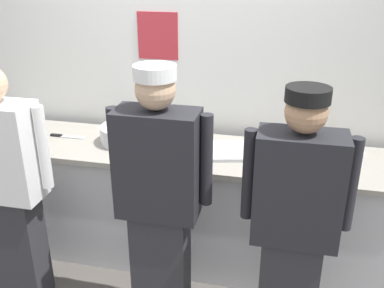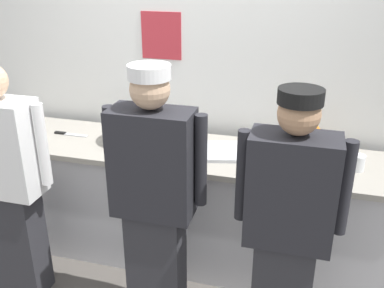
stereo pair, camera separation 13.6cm
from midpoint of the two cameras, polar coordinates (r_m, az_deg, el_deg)
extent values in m
plane|color=#514C47|center=(3.35, -1.86, -17.35)|extent=(9.00, 9.00, 0.00)
cube|color=white|center=(3.44, 1.98, 10.03)|extent=(4.91, 0.10, 2.80)
cube|color=#B72D38|center=(3.42, -2.81, 13.76)|extent=(0.31, 0.01, 0.35)
cube|color=silver|center=(3.38, -0.14, -7.97)|extent=(3.07, 0.62, 0.86)
cube|color=gray|center=(3.17, -0.14, -0.99)|extent=(3.13, 0.68, 0.04)
cube|color=#2D2D33|center=(3.26, -20.25, -11.75)|extent=(0.32, 0.20, 0.78)
cube|color=white|center=(2.94, -22.11, -0.45)|extent=(0.45, 0.24, 0.62)
cylinder|color=white|center=(2.81, -17.45, -0.14)|extent=(0.07, 0.07, 0.52)
cube|color=#2D2D33|center=(2.85, -3.16, -15.54)|extent=(0.33, 0.20, 0.80)
cube|color=#232328|center=(2.47, -3.52, -2.53)|extent=(0.46, 0.24, 0.63)
cylinder|color=#232328|center=(2.58, -8.87, -0.82)|extent=(0.07, 0.07, 0.54)
cylinder|color=#232328|center=(2.42, 2.76, -2.20)|extent=(0.07, 0.07, 0.54)
sphere|color=tan|center=(2.32, -3.77, 7.05)|extent=(0.22, 0.22, 0.22)
cylinder|color=white|center=(2.29, -3.84, 9.25)|extent=(0.23, 0.23, 0.08)
cube|color=#232328|center=(2.34, 14.32, -5.89)|extent=(0.45, 0.24, 0.61)
cylinder|color=#232328|center=(2.37, 8.17, -4.10)|extent=(0.07, 0.07, 0.52)
cylinder|color=#232328|center=(2.37, 20.69, -5.41)|extent=(0.07, 0.07, 0.52)
sphere|color=tan|center=(2.17, 15.39, 3.72)|extent=(0.21, 0.21, 0.21)
cylinder|color=black|center=(2.14, 15.64, 5.94)|extent=(0.22, 0.22, 0.07)
cylinder|color=white|center=(3.02, 13.36, -2.41)|extent=(0.20, 0.20, 0.01)
cylinder|color=white|center=(3.02, 13.38, -2.20)|extent=(0.20, 0.20, 0.01)
cylinder|color=white|center=(3.01, 13.40, -1.99)|extent=(0.20, 0.20, 0.01)
cylinder|color=white|center=(3.01, 13.42, -1.79)|extent=(0.20, 0.20, 0.01)
cylinder|color=#B7BABF|center=(3.30, -7.05, 1.42)|extent=(0.38, 0.38, 0.13)
cube|color=#B7BABF|center=(3.11, 4.32, -0.96)|extent=(0.55, 0.44, 0.02)
cylinder|color=orange|center=(3.22, 16.79, 0.41)|extent=(0.06, 0.06, 0.17)
cone|color=orange|center=(3.18, 17.00, 2.13)|extent=(0.05, 0.05, 0.04)
cylinder|color=white|center=(3.51, -18.22, 0.94)|extent=(0.09, 0.09, 0.04)
cylinder|color=red|center=(3.50, -18.25, 1.17)|extent=(0.07, 0.07, 0.01)
cylinder|color=white|center=(3.03, 18.45, -2.55)|extent=(0.10, 0.10, 0.05)
cylinder|color=red|center=(3.02, 18.49, -2.23)|extent=(0.08, 0.08, 0.01)
cylinder|color=white|center=(3.05, 21.77, -2.27)|extent=(0.09, 0.09, 0.10)
cube|color=#B7BABF|center=(3.50, -13.66, 1.12)|extent=(0.19, 0.03, 0.01)
cube|color=black|center=(3.56, -15.57, 1.39)|extent=(0.09, 0.03, 0.02)
camera|label=1|loc=(0.07, -88.73, 0.54)|focal=41.39mm
camera|label=2|loc=(0.07, 91.27, -0.54)|focal=41.39mm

